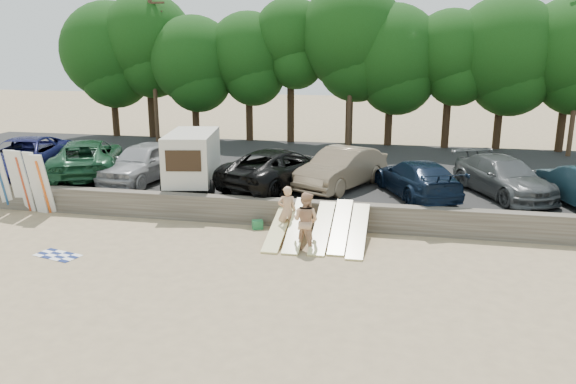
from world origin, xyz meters
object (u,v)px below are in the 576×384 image
(car_0, at_px, (24,158))
(car_6, at_px, (503,177))
(box_trailer, at_px, (192,157))
(car_1, at_px, (87,158))
(beachgoer_a, at_px, (287,211))
(beachgoer_b, at_px, (306,221))
(car_4, at_px, (341,168))
(cooler, at_px, (257,225))
(car_3, at_px, (280,168))
(car_5, at_px, (417,178))
(car_2, at_px, (143,162))

(car_0, height_order, car_6, car_0)
(box_trailer, relative_size, car_1, 0.64)
(car_1, relative_size, beachgoer_a, 3.41)
(car_6, xyz_separation_m, beachgoer_b, (-6.99, -5.82, -0.49))
(box_trailer, distance_m, car_0, 8.40)
(car_0, bearing_deg, beachgoer_a, -27.50)
(beachgoer_b, bearing_deg, car_1, -5.89)
(car_4, xyz_separation_m, cooler, (-2.60, -4.05, -1.37))
(car_0, height_order, car_4, car_0)
(car_0, xyz_separation_m, car_3, (11.97, 0.35, -0.04))
(car_3, relative_size, car_6, 1.14)
(cooler, bearing_deg, car_6, 1.24)
(car_5, bearing_deg, cooler, 6.41)
(car_2, bearing_deg, car_4, 11.49)
(beachgoer_b, bearing_deg, car_5, -105.57)
(car_4, bearing_deg, car_3, -145.89)
(box_trailer, xyz_separation_m, beachgoer_b, (5.63, -4.51, -1.05))
(beachgoer_b, xyz_separation_m, cooler, (-2.09, 1.71, -0.81))
(car_4, xyz_separation_m, beachgoer_b, (-0.51, -5.75, -0.56))
(car_5, bearing_deg, car_2, -24.57)
(car_4, bearing_deg, beachgoer_a, -82.41)
(box_trailer, distance_m, beachgoer_a, 5.89)
(car_3, height_order, car_6, car_3)
(car_1, bearing_deg, car_6, 156.71)
(car_5, bearing_deg, car_6, 171.09)
(car_1, bearing_deg, beachgoer_b, 129.39)
(car_3, height_order, cooler, car_3)
(car_0, height_order, beachgoer_b, car_0)
(car_2, xyz_separation_m, car_5, (11.81, -0.27, -0.12))
(beachgoer_b, height_order, cooler, beachgoer_b)
(car_1, relative_size, car_6, 1.17)
(car_1, xyz_separation_m, car_4, (11.64, 0.24, -0.02))
(car_3, xyz_separation_m, beachgoer_b, (2.04, -5.33, -0.56))
(box_trailer, relative_size, car_0, 0.64)
(car_2, relative_size, car_4, 0.99)
(box_trailer, xyz_separation_m, car_4, (6.14, 1.24, -0.48))
(car_4, distance_m, beachgoer_a, 4.79)
(beachgoer_a, relative_size, beachgoer_b, 0.93)
(car_4, height_order, car_5, car_4)
(car_0, distance_m, beachgoer_a, 13.68)
(beachgoer_a, bearing_deg, car_3, -87.94)
(car_0, relative_size, car_3, 1.04)
(car_2, bearing_deg, car_0, -169.64)
(box_trailer, distance_m, car_3, 3.72)
(car_0, xyz_separation_m, beachgoer_b, (14.01, -4.98, -0.60))
(car_4, height_order, cooler, car_4)
(car_2, xyz_separation_m, beachgoer_b, (8.21, -5.22, -0.58))
(car_1, bearing_deg, car_4, 156.91)
(car_0, distance_m, car_4, 14.54)
(box_trailer, xyz_separation_m, car_0, (-8.38, 0.46, -0.45))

